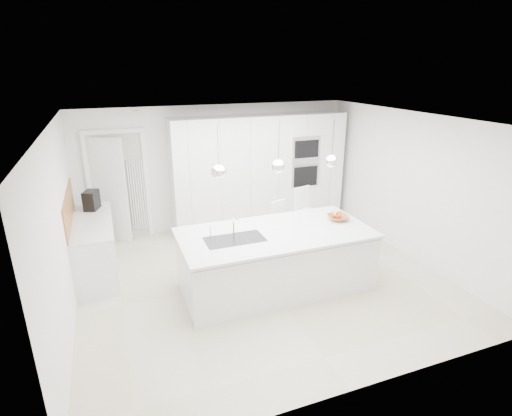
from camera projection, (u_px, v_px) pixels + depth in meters
name	position (u px, v px, depth m)	size (l,w,h in m)	color
floor	(263.00, 279.00, 6.37)	(5.50, 5.50, 0.00)	beige
wall_back	(218.00, 167.00, 8.15)	(5.50, 5.50, 0.00)	white
wall_left	(61.00, 230.00, 5.03)	(5.00, 5.00, 0.00)	white
ceiling	(264.00, 120.00, 5.53)	(5.50, 5.50, 0.00)	white
tall_cabinets	(260.00, 172.00, 8.19)	(3.60, 0.60, 2.30)	white
oven_stack	(306.00, 162.00, 8.15)	(0.62, 0.04, 1.05)	#A5A5A8
doorway_frame	(119.00, 188.00, 7.55)	(1.11, 0.08, 2.13)	white
hallway_door	(105.00, 191.00, 7.43)	(0.82, 0.04, 2.00)	white
radiator	(138.00, 195.00, 7.71)	(0.32, 0.04, 1.40)	white
left_base_cabinets	(95.00, 247.00, 6.47)	(0.60, 1.80, 0.86)	white
left_worktop	(91.00, 222.00, 6.31)	(0.62, 1.82, 0.04)	silver
oak_backsplash	(69.00, 208.00, 6.13)	(0.02, 1.80, 0.50)	#A36330
island_base	(276.00, 262.00, 6.00)	(2.80, 1.20, 0.86)	white
island_worktop	(276.00, 233.00, 5.89)	(2.84, 1.40, 0.04)	silver
island_sink	(235.00, 245.00, 5.65)	(0.84, 0.44, 0.18)	#3F3F42
island_tap	(234.00, 224.00, 5.76)	(0.02, 0.02, 0.30)	white
pendant_left	(219.00, 172.00, 5.22)	(0.20, 0.20, 0.20)	white
pendant_mid	(278.00, 166.00, 5.50)	(0.20, 0.20, 0.20)	white
pendant_right	(332.00, 161.00, 5.79)	(0.20, 0.20, 0.20)	white
fruit_bowl	(338.00, 218.00, 6.31)	(0.33, 0.33, 0.08)	#A36330
espresso_machine	(91.00, 200.00, 6.75)	(0.20, 0.30, 0.33)	black
bar_stool_left	(281.00, 231.00, 6.89)	(0.34, 0.47, 1.02)	white
bar_stool_right	(305.00, 221.00, 7.18)	(0.38, 0.53, 1.16)	white
apple_a	(339.00, 216.00, 6.27)	(0.09, 0.09, 0.09)	#A41A1B
apple_b	(339.00, 217.00, 6.27)	(0.08, 0.08, 0.08)	#A41A1B
apple_c	(338.00, 215.00, 6.33)	(0.08, 0.08, 0.08)	#A41A1B
apple_extra_3	(335.00, 216.00, 6.30)	(0.07, 0.07, 0.07)	#A41A1B
banana_bunch	(338.00, 214.00, 6.30)	(0.19, 0.19, 0.03)	yellow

